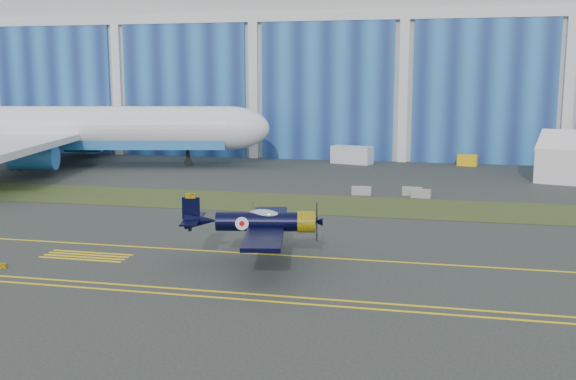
% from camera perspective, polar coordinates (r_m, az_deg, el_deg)
% --- Properties ---
extents(ground, '(260.00, 260.00, 0.00)m').
position_cam_1_polar(ground, '(50.16, 6.42, -4.40)').
color(ground, '#313533').
rests_on(ground, ground).
extents(grass_median, '(260.00, 10.00, 0.02)m').
position_cam_1_polar(grass_median, '(63.77, 7.80, -1.41)').
color(grass_median, '#475128').
rests_on(grass_median, ground).
extents(hangar, '(220.00, 45.70, 30.00)m').
position_cam_1_polar(hangar, '(120.36, 10.38, 10.77)').
color(hangar, silver).
rests_on(hangar, ground).
extents(taxiway_centreline, '(200.00, 0.20, 0.02)m').
position_cam_1_polar(taxiway_centreline, '(45.34, 5.72, -5.88)').
color(taxiway_centreline, yellow).
rests_on(taxiway_centreline, ground).
extents(edge_line_near, '(80.00, 0.20, 0.02)m').
position_cam_1_polar(edge_line_near, '(36.35, 3.87, -9.78)').
color(edge_line_near, yellow).
rests_on(edge_line_near, ground).
extents(edge_line_far, '(80.00, 0.20, 0.02)m').
position_cam_1_polar(edge_line_far, '(37.28, 4.11, -9.28)').
color(edge_line_far, yellow).
rests_on(edge_line_far, ground).
extents(hold_short_ladder, '(6.00, 2.40, 0.02)m').
position_cam_1_polar(hold_short_ladder, '(48.01, -16.71, -5.37)').
color(hold_short_ladder, yellow).
rests_on(hold_short_ladder, ground).
extents(warbird, '(12.32, 13.97, 3.64)m').
position_cam_1_polar(warbird, '(43.57, -2.59, -2.69)').
color(warbird, black).
rests_on(warbird, ground).
extents(jetliner, '(77.06, 69.39, 23.17)m').
position_cam_1_polar(jetliner, '(97.14, -19.52, 8.73)').
color(jetliner, white).
rests_on(jetliner, ground).
extents(shipping_container, '(6.10, 3.86, 2.46)m').
position_cam_1_polar(shipping_container, '(95.32, 5.44, 2.98)').
color(shipping_container, silver).
rests_on(shipping_container, ground).
extents(tug, '(2.84, 2.06, 1.51)m').
position_cam_1_polar(tug, '(95.87, 14.95, 2.45)').
color(tug, yellow).
rests_on(tug, ground).
extents(barrier_a, '(2.04, 0.74, 0.90)m').
position_cam_1_polar(barrier_a, '(69.88, 6.23, -0.06)').
color(barrier_a, gray).
rests_on(barrier_a, ground).
extents(barrier_b, '(2.05, 0.80, 0.90)m').
position_cam_1_polar(barrier_b, '(70.25, 10.47, -0.12)').
color(barrier_b, gray).
rests_on(barrier_b, ground).
extents(barrier_c, '(2.05, 0.79, 0.90)m').
position_cam_1_polar(barrier_c, '(69.09, 11.17, -0.30)').
color(barrier_c, gray).
rests_on(barrier_c, ground).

